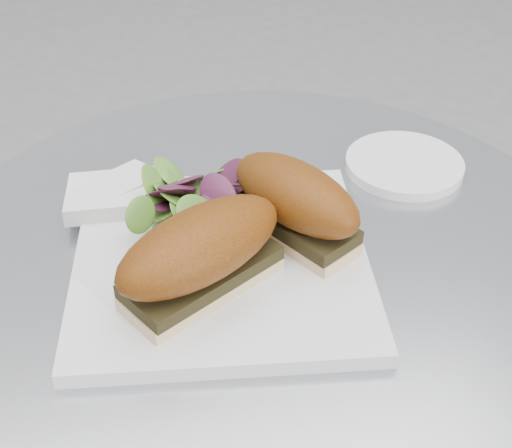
{
  "coord_description": "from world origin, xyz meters",
  "views": [
    {
      "loc": [
        -0.16,
        -0.55,
        1.19
      ],
      "look_at": [
        -0.01,
        -0.01,
        0.77
      ],
      "focal_mm": 50.0,
      "sensor_mm": 36.0,
      "label": 1
    }
  ],
  "objects_px": {
    "sandwich_left": "(201,253)",
    "saucer": "(404,164)",
    "sandwich_right": "(295,201)",
    "plate": "(221,261)"
  },
  "relations": [
    {
      "from": "sandwich_left",
      "to": "saucer",
      "type": "relative_size",
      "value": 1.37
    },
    {
      "from": "sandwich_left",
      "to": "sandwich_right",
      "type": "distance_m",
      "value": 0.12
    },
    {
      "from": "sandwich_left",
      "to": "saucer",
      "type": "xyz_separation_m",
      "value": [
        0.28,
        0.16,
        -0.05
      ]
    },
    {
      "from": "sandwich_left",
      "to": "saucer",
      "type": "height_order",
      "value": "sandwich_left"
    },
    {
      "from": "plate",
      "to": "sandwich_left",
      "type": "relative_size",
      "value": 1.5
    },
    {
      "from": "sandwich_right",
      "to": "sandwich_left",
      "type": "bearing_deg",
      "value": -91.21
    },
    {
      "from": "plate",
      "to": "saucer",
      "type": "relative_size",
      "value": 2.05
    },
    {
      "from": "plate",
      "to": "sandwich_right",
      "type": "height_order",
      "value": "sandwich_right"
    },
    {
      "from": "plate",
      "to": "sandwich_right",
      "type": "relative_size",
      "value": 1.69
    },
    {
      "from": "plate",
      "to": "saucer",
      "type": "xyz_separation_m",
      "value": [
        0.25,
        0.12,
        -0.0
      ]
    }
  ]
}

